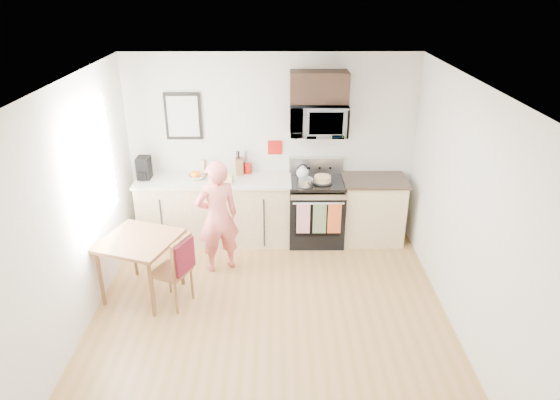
{
  "coord_description": "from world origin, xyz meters",
  "views": [
    {
      "loc": [
        0.09,
        -4.38,
        3.53
      ],
      "look_at": [
        0.11,
        1.0,
        1.07
      ],
      "focal_mm": 32.0,
      "sensor_mm": 36.0,
      "label": 1
    }
  ],
  "objects_px": {
    "range": "(316,212)",
    "person": "(218,217)",
    "microwave": "(318,119)",
    "chair": "(179,263)",
    "cake": "(323,179)",
    "dining_table": "(139,246)"
  },
  "relations": [
    {
      "from": "dining_table",
      "to": "range",
      "type": "bearing_deg",
      "value": 32.12
    },
    {
      "from": "chair",
      "to": "cake",
      "type": "bearing_deg",
      "value": 65.56
    },
    {
      "from": "person",
      "to": "cake",
      "type": "distance_m",
      "value": 1.55
    },
    {
      "from": "cake",
      "to": "chair",
      "type": "bearing_deg",
      "value": -138.84
    },
    {
      "from": "cake",
      "to": "microwave",
      "type": "bearing_deg",
      "value": 110.95
    },
    {
      "from": "dining_table",
      "to": "cake",
      "type": "distance_m",
      "value": 2.57
    },
    {
      "from": "range",
      "to": "microwave",
      "type": "distance_m",
      "value": 1.33
    },
    {
      "from": "dining_table",
      "to": "chair",
      "type": "relative_size",
      "value": 1.0
    },
    {
      "from": "dining_table",
      "to": "cake",
      "type": "xyz_separation_m",
      "value": [
        2.21,
        1.27,
        0.3
      ]
    },
    {
      "from": "range",
      "to": "dining_table",
      "type": "distance_m",
      "value": 2.54
    },
    {
      "from": "range",
      "to": "microwave",
      "type": "height_order",
      "value": "microwave"
    },
    {
      "from": "person",
      "to": "microwave",
      "type": "bearing_deg",
      "value": -169.76
    },
    {
      "from": "microwave",
      "to": "chair",
      "type": "height_order",
      "value": "microwave"
    },
    {
      "from": "chair",
      "to": "range",
      "type": "bearing_deg",
      "value": 68.09
    },
    {
      "from": "person",
      "to": "dining_table",
      "type": "height_order",
      "value": "person"
    },
    {
      "from": "person",
      "to": "dining_table",
      "type": "bearing_deg",
      "value": 10.9
    },
    {
      "from": "chair",
      "to": "microwave",
      "type": "bearing_deg",
      "value": 69.93
    },
    {
      "from": "person",
      "to": "chair",
      "type": "height_order",
      "value": "person"
    },
    {
      "from": "range",
      "to": "person",
      "type": "relative_size",
      "value": 0.78
    },
    {
      "from": "range",
      "to": "chair",
      "type": "height_order",
      "value": "range"
    },
    {
      "from": "microwave",
      "to": "chair",
      "type": "distance_m",
      "value": 2.63
    },
    {
      "from": "range",
      "to": "microwave",
      "type": "relative_size",
      "value": 1.53
    }
  ]
}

